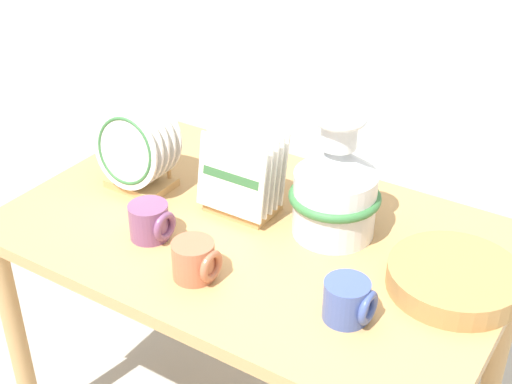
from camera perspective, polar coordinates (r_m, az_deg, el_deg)
display_table at (r=1.85m, az=0.00°, el=-5.40°), size 1.26×0.80×0.74m
ceramic_vase at (r=1.73m, az=6.37°, el=0.39°), size 0.23×0.23×0.32m
dish_rack_round_plates at (r=1.95m, az=-9.51°, el=3.14°), size 0.21×0.15×0.24m
dish_rack_square_plates at (r=1.83m, az=-1.07°, el=1.08°), size 0.20×0.14×0.22m
wicker_charger_stack at (r=1.65m, az=15.57°, el=-6.66°), size 0.30×0.30×0.05m
mug_terracotta_glaze at (r=1.62m, az=-4.88°, el=-5.47°), size 0.11×0.10×0.09m
mug_plum_glaze at (r=1.76m, az=-8.43°, el=-2.35°), size 0.11×0.10×0.09m
mug_cobalt_glaze at (r=1.51m, az=7.41°, el=-8.64°), size 0.11×0.10×0.09m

